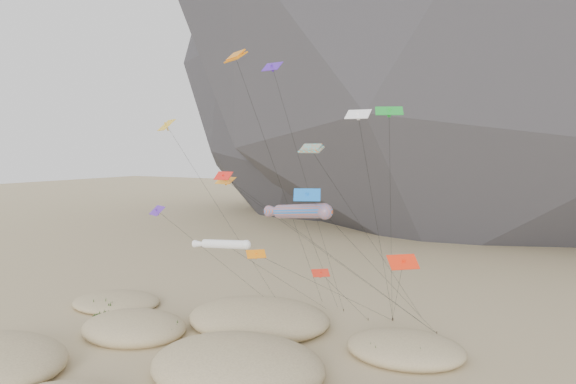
% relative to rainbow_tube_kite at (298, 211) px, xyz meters
% --- Properties ---
extents(dunes, '(52.19, 35.67, 4.17)m').
position_rel_rainbow_tube_kite_xyz_m(dunes, '(-7.40, -4.53, -12.83)').
color(dunes, '#CCB789').
rests_on(dunes, ground).
extents(dune_grass, '(41.07, 29.09, 1.49)m').
position_rel_rainbow_tube_kite_xyz_m(dune_grass, '(-7.25, -4.19, -12.74)').
color(dune_grass, black).
rests_on(dune_grass, ground).
extents(kite_stakes, '(24.21, 4.77, 0.30)m').
position_rel_rainbow_tube_kite_xyz_m(kite_stakes, '(-2.69, 15.16, -13.42)').
color(kite_stakes, '#3F2D1E').
rests_on(kite_stakes, ground).
extents(rainbow_tube_kite, '(8.42, 20.18, 14.58)m').
position_rel_rainbow_tube_kite_xyz_m(rainbow_tube_kite, '(0.00, 0.00, 0.00)').
color(rainbow_tube_kite, '#F35619').
rests_on(rainbow_tube_kite, ground).
extents(white_tube_kite, '(7.40, 16.37, 10.48)m').
position_rel_rainbow_tube_kite_xyz_m(white_tube_kite, '(-8.89, 1.18, -3.80)').
color(white_tube_kite, white).
rests_on(white_tube_kite, ground).
extents(orange_parafoil, '(3.18, 17.79, 28.28)m').
position_rel_rainbow_tube_kite_xyz_m(orange_parafoil, '(-8.24, 2.86, 13.86)').
color(orange_parafoil, orange).
rests_on(orange_parafoil, ground).
extents(multi_parafoil, '(5.80, 19.30, 19.39)m').
position_rel_rainbow_tube_kite_xyz_m(multi_parafoil, '(0.89, 1.00, 5.09)').
color(multi_parafoil, '#F05519').
rests_on(multi_parafoil, ground).
extents(delta_kites, '(31.91, 20.36, 27.40)m').
position_rel_rainbow_tube_kite_xyz_m(delta_kites, '(-3.65, 2.74, 3.00)').
color(delta_kites, white).
rests_on(delta_kites, ground).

